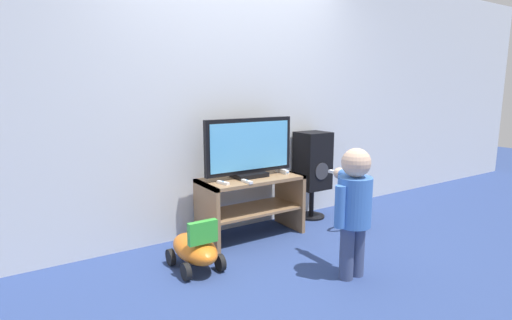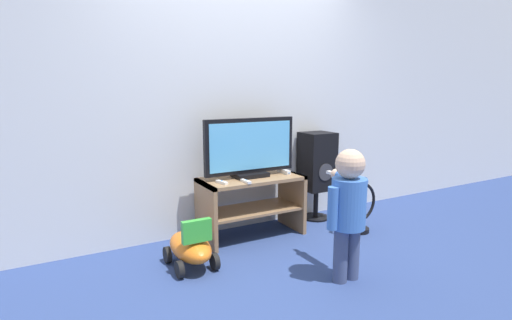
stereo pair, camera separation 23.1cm
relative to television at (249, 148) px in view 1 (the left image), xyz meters
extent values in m
plane|color=navy|center=(0.00, -0.25, -0.82)|extent=(16.00, 16.00, 0.00)
cube|color=silver|center=(0.00, 0.29, 0.48)|extent=(10.00, 0.06, 2.60)
cube|color=#93704C|center=(0.00, -0.02, -0.28)|extent=(0.94, 0.45, 0.03)
cube|color=#93704C|center=(0.00, -0.02, -0.57)|extent=(0.90, 0.41, 0.02)
cube|color=#93704C|center=(-0.45, -0.02, -0.54)|extent=(0.04, 0.45, 0.56)
cube|color=#93704C|center=(0.45, -0.02, -0.54)|extent=(0.04, 0.45, 0.56)
cube|color=black|center=(0.00, 0.00, -0.24)|extent=(0.31, 0.20, 0.04)
cube|color=black|center=(0.00, 0.00, 0.03)|extent=(0.89, 0.05, 0.50)
cube|color=#59B2EA|center=(0.00, -0.03, 0.03)|extent=(0.82, 0.01, 0.43)
cube|color=white|center=(0.36, -0.02, -0.24)|extent=(0.04, 0.17, 0.04)
cube|color=#3F8CE5|center=(0.36, -0.11, -0.24)|extent=(0.02, 0.00, 0.01)
cube|color=white|center=(-0.34, -0.11, -0.25)|extent=(0.06, 0.13, 0.02)
cylinder|color=#337FD8|center=(-0.34, -0.11, -0.24)|extent=(0.01, 0.01, 0.00)
cube|color=white|center=(-0.14, -0.19, -0.25)|extent=(0.04, 0.13, 0.02)
cylinder|color=#337FD8|center=(-0.14, -0.19, -0.24)|extent=(0.01, 0.01, 0.00)
cylinder|color=#3F4C72|center=(0.12, -1.12, -0.63)|extent=(0.10, 0.10, 0.39)
cylinder|color=#3F4C72|center=(0.23, -1.12, -0.63)|extent=(0.10, 0.10, 0.39)
cylinder|color=#3F72C6|center=(0.17, -1.12, -0.25)|extent=(0.24, 0.24, 0.36)
sphere|color=beige|center=(0.17, -1.12, 0.03)|extent=(0.21, 0.21, 0.21)
cylinder|color=#3F72C6|center=(0.03, -1.12, -0.27)|extent=(0.07, 0.07, 0.30)
cylinder|color=#3F72C6|center=(0.31, -0.97, -0.12)|extent=(0.07, 0.30, 0.07)
sphere|color=beige|center=(0.31, -0.82, -0.12)|extent=(0.09, 0.09, 0.09)
cube|color=white|center=(0.31, -0.78, -0.12)|extent=(0.03, 0.13, 0.02)
cylinder|color=black|center=(0.84, 0.09, -0.81)|extent=(0.28, 0.28, 0.02)
cylinder|color=black|center=(0.84, 0.09, -0.66)|extent=(0.05, 0.05, 0.32)
cube|color=black|center=(0.84, 0.09, -0.21)|extent=(0.32, 0.29, 0.60)
cylinder|color=#38383D|center=(0.84, -0.06, -0.30)|extent=(0.17, 0.01, 0.17)
cylinder|color=black|center=(0.95, -0.43, -0.80)|extent=(0.20, 0.20, 0.04)
cylinder|color=black|center=(0.95, -0.43, -0.75)|extent=(0.04, 0.04, 0.06)
torus|color=black|center=(0.95, -0.43, -0.53)|extent=(0.40, 0.03, 0.40)
cylinder|color=black|center=(0.95, -0.43, -0.53)|extent=(0.10, 0.05, 0.10)
ellipsoid|color=orange|center=(-0.72, -0.36, -0.67)|extent=(0.28, 0.54, 0.19)
cube|color=green|center=(-0.72, -0.51, -0.49)|extent=(0.22, 0.05, 0.17)
cylinder|color=black|center=(-0.86, -0.21, -0.76)|extent=(0.04, 0.13, 0.13)
cylinder|color=black|center=(-0.58, -0.21, -0.76)|extent=(0.04, 0.13, 0.13)
cylinder|color=black|center=(-0.86, -0.51, -0.76)|extent=(0.04, 0.13, 0.13)
cylinder|color=black|center=(-0.58, -0.51, -0.76)|extent=(0.04, 0.13, 0.13)
camera|label=1|loc=(-1.90, -3.03, 0.54)|focal=28.00mm
camera|label=2|loc=(-1.70, -3.15, 0.54)|focal=28.00mm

